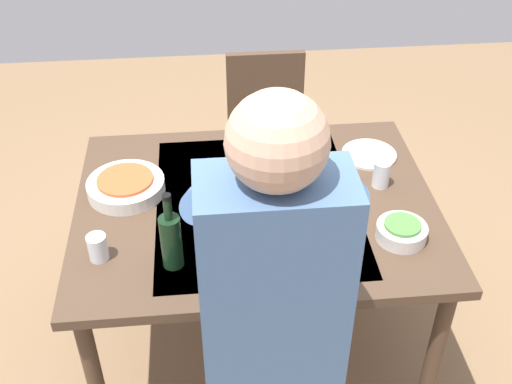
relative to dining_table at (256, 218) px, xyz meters
name	(u,v)px	position (x,y,z in m)	size (l,w,h in m)	color
ground_plane	(256,336)	(0.00, 0.00, -0.70)	(6.00, 6.00, 0.00)	#846647
dining_table	(256,218)	(0.00, 0.00, 0.00)	(1.38, 1.07, 0.78)	#4C3828
chair_near	(267,130)	(-0.15, -0.92, -0.17)	(0.40, 0.40, 0.91)	#352114
person_server	(272,334)	(0.04, 0.80, 0.26)	(0.42, 0.61, 1.69)	#2D2D38
wine_bottle	(171,240)	(0.31, 0.31, 0.19)	(0.07, 0.07, 0.30)	black
wine_glass_left	(300,227)	(-0.12, 0.28, 0.18)	(0.07, 0.07, 0.15)	white
water_cup_near_left	(352,242)	(-0.30, 0.31, 0.12)	(0.08, 0.08, 0.09)	silver
water_cup_near_right	(381,174)	(-0.50, -0.06, 0.13)	(0.07, 0.07, 0.11)	silver
water_cup_far_left	(294,157)	(-0.18, -0.22, 0.13)	(0.07, 0.07, 0.10)	silver
water_cup_far_right	(98,247)	(0.57, 0.26, 0.12)	(0.07, 0.07, 0.10)	silver
serving_bowl_pasta	(126,186)	(0.50, -0.11, 0.11)	(0.30, 0.30, 0.07)	silver
side_bowl_salad	(402,231)	(-0.49, 0.25, 0.11)	(0.18, 0.18, 0.07)	silver
dinner_plate_near	(230,175)	(0.09, -0.18, 0.08)	(0.23, 0.23, 0.01)	silver
dinner_plate_far	(369,154)	(-0.51, -0.27, 0.08)	(0.23, 0.23, 0.01)	silver
table_fork	(221,237)	(0.15, 0.19, 0.08)	(0.01, 0.18, 0.01)	silver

